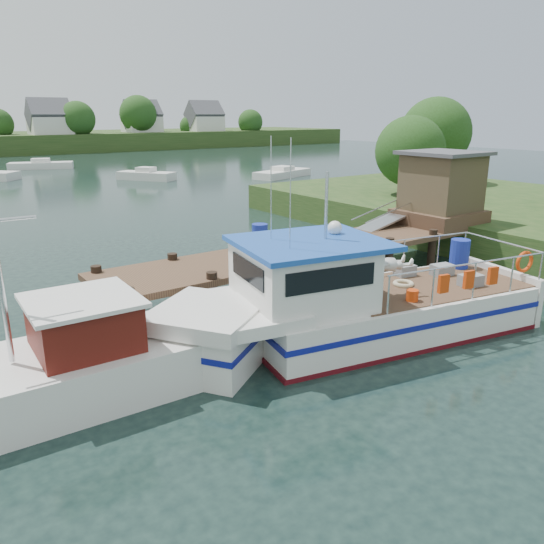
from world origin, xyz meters
TOP-DOWN VIEW (x-y plane):
  - ground_plane at (0.00, 0.00)m, footprint 160.00×160.00m
  - dock at (6.51, 0.01)m, footprint 16.60×3.00m
  - lobster_boat at (-0.61, -4.47)m, footprint 11.41×5.10m
  - work_boat at (-8.22, -3.23)m, footprint 8.88×2.95m
  - moored_far at (4.27, 50.53)m, footprint 7.17×4.41m
  - moored_b at (9.68, 33.52)m, footprint 4.57×5.56m
  - moored_c at (21.46, 27.87)m, footprint 7.14×4.29m

SIDE VIEW (x-z plane):
  - ground_plane at x=0.00m, z-range 0.00..0.00m
  - moored_c at x=21.46m, z-range -0.14..0.93m
  - moored_far at x=4.27m, z-range -0.15..1.01m
  - moored_b at x=9.68m, z-range -0.16..1.05m
  - work_boat at x=-8.22m, z-range -1.60..3.08m
  - lobster_boat at x=-0.61m, z-range -1.75..3.74m
  - dock at x=6.51m, z-range -0.15..4.63m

